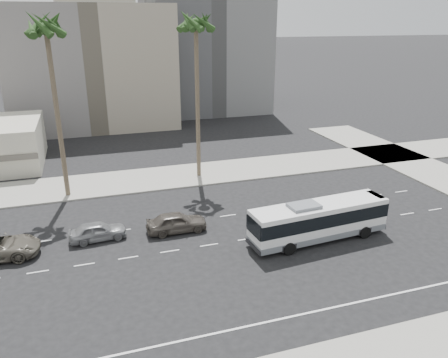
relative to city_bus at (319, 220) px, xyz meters
name	(u,v)px	position (x,y,z in m)	size (l,w,h in m)	color
ground	(282,234)	(-2.23, 1.67, -1.66)	(700.00, 700.00, 0.00)	black
sidewalk_north	(222,171)	(-2.23, 17.17, -1.59)	(120.00, 7.00, 0.15)	gray
midrise_beige_west	(92,66)	(-14.23, 46.67, 7.34)	(24.00, 18.00, 18.00)	gray
midrise_gray_center	(203,36)	(5.77, 53.67, 11.34)	(20.00, 20.00, 26.00)	#505153
city_bus	(319,220)	(0.00, 0.00, 0.00)	(11.19, 3.31, 3.17)	silver
car_a	(177,222)	(-10.05, 4.64, -0.85)	(4.78, 1.92, 1.63)	#504A42
car_b	(98,231)	(-16.09, 5.16, -0.94)	(4.28, 1.72, 1.46)	gray
palm_near	(196,27)	(-5.05, 16.58, 13.53)	(4.98, 4.98, 16.77)	brown
palm_mid	(46,33)	(-18.42, 15.10, 13.21)	(5.36, 5.36, 16.54)	brown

